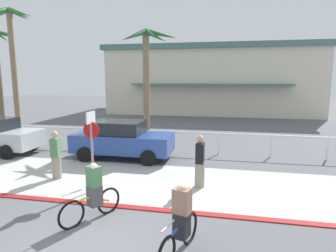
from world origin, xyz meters
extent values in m
plane|color=#5B5B60|center=(0.00, 10.00, 0.00)|extent=(80.00, 80.00, 0.00)
cube|color=beige|center=(0.00, 4.20, 0.01)|extent=(44.00, 4.00, 0.02)
cube|color=maroon|center=(0.00, 2.20, 0.01)|extent=(44.00, 0.24, 0.03)
cube|color=beige|center=(1.06, 27.87, 3.13)|extent=(20.49, 11.75, 6.26)
cube|color=#47706B|center=(1.06, 27.87, 6.51)|extent=(21.09, 12.35, 0.50)
cube|color=#47706B|center=(1.06, 21.50, 3.00)|extent=(14.34, 1.20, 0.16)
cylinder|color=white|center=(0.00, 8.50, 1.00)|extent=(23.58, 0.08, 0.08)
cylinder|color=white|center=(-9.43, 8.50, 0.50)|extent=(0.08, 0.08, 1.00)
cylinder|color=white|center=(-7.07, 8.50, 0.50)|extent=(0.08, 0.08, 1.00)
cylinder|color=white|center=(-4.72, 8.50, 0.50)|extent=(0.08, 0.08, 1.00)
cylinder|color=white|center=(-2.36, 8.50, 0.50)|extent=(0.08, 0.08, 1.00)
cylinder|color=white|center=(0.00, 8.50, 0.50)|extent=(0.08, 0.08, 1.00)
cylinder|color=white|center=(2.36, 8.50, 0.50)|extent=(0.08, 0.08, 1.00)
cylinder|color=white|center=(4.72, 8.50, 0.50)|extent=(0.08, 0.08, 1.00)
cylinder|color=white|center=(7.07, 8.50, 0.50)|extent=(0.08, 0.08, 1.00)
cylinder|color=gray|center=(-1.41, 3.12, 1.10)|extent=(0.08, 0.08, 2.20)
cube|color=white|center=(-1.41, 3.12, 2.38)|extent=(0.04, 0.56, 0.36)
cylinder|color=red|center=(-1.41, 3.12, 1.98)|extent=(0.52, 0.03, 0.52)
cone|color=#2D6B33|center=(-13.01, 13.61, 6.73)|extent=(1.70, 0.32, 0.59)
cone|color=#2D6B33|center=(-13.46, 14.08, 6.71)|extent=(1.05, 1.21, 0.62)
cone|color=#2D6B33|center=(-14.03, 14.48, 6.65)|extent=(0.73, 1.89, 0.75)
cylinder|color=#846B4C|center=(-11.32, 12.13, 3.98)|extent=(0.36, 0.36, 7.96)
cone|color=#387F3D|center=(-10.51, 12.13, 7.71)|extent=(1.71, 0.32, 0.80)
cone|color=#387F3D|center=(-10.83, 12.54, 7.72)|extent=(1.26, 1.13, 0.77)
cone|color=#387F3D|center=(-11.18, 12.89, 7.76)|extent=(0.60, 1.64, 0.70)
cone|color=#387F3D|center=(-11.71, 12.81, 7.81)|extent=(1.09, 1.57, 0.60)
cone|color=#387F3D|center=(-12.15, 12.44, 7.78)|extent=(1.83, 0.93, 0.67)
cone|color=#387F3D|center=(-11.20, 11.46, 7.76)|extent=(0.57, 1.48, 0.70)
cone|color=#387F3D|center=(-10.69, 11.61, 7.82)|extent=(1.50, 1.34, 0.59)
cylinder|color=#846B4C|center=(-1.71, 10.50, 3.03)|extent=(0.36, 0.36, 6.05)
cone|color=#235B2D|center=(-0.85, 10.50, 5.85)|extent=(1.79, 0.32, 0.72)
cone|color=#235B2D|center=(-1.27, 11.05, 5.83)|extent=(1.19, 1.38, 0.74)
cone|color=#235B2D|center=(-1.90, 11.34, 5.90)|extent=(0.71, 1.81, 0.61)
cone|color=#235B2D|center=(-2.33, 10.80, 5.91)|extent=(1.44, 0.92, 0.60)
cone|color=#235B2D|center=(-2.31, 10.21, 5.79)|extent=(1.44, 0.91, 0.82)
cone|color=#235B2D|center=(-1.88, 9.74, 5.80)|extent=(0.68, 1.69, 0.81)
cone|color=#235B2D|center=(-1.27, 9.95, 5.79)|extent=(1.20, 1.39, 0.82)
cylinder|color=black|center=(-6.83, 7.53, 0.33)|extent=(0.66, 0.22, 0.66)
cylinder|color=black|center=(-6.83, 5.73, 0.33)|extent=(0.66, 0.22, 0.66)
cube|color=#284793|center=(-1.83, 6.96, 0.73)|extent=(4.40, 1.80, 0.80)
cube|color=#1E2328|center=(-2.08, 6.96, 1.41)|extent=(2.29, 1.58, 0.56)
cylinder|color=black|center=(-0.42, 7.86, 0.33)|extent=(0.66, 0.22, 0.66)
cylinder|color=black|center=(-0.42, 6.06, 0.33)|extent=(0.66, 0.22, 0.66)
cylinder|color=black|center=(-3.23, 7.86, 0.33)|extent=(0.66, 0.22, 0.66)
cylinder|color=black|center=(-3.23, 6.06, 0.33)|extent=(0.66, 0.22, 0.66)
torus|color=black|center=(-0.88, 0.86, 0.33)|extent=(0.41, 0.65, 0.72)
torus|color=black|center=(-0.34, 1.81, 0.33)|extent=(0.41, 0.65, 0.72)
cylinder|color=gold|center=(-0.50, 1.52, 0.48)|extent=(0.39, 0.62, 0.35)
cylinder|color=gold|center=(-0.77, 1.07, 0.62)|extent=(0.23, 0.36, 0.07)
cylinder|color=gold|center=(-0.55, 1.44, 0.55)|extent=(0.05, 0.05, 0.44)
cylinder|color=silver|center=(-0.86, 0.90, 0.88)|extent=(0.28, 0.45, 0.04)
cube|color=#4C4C51|center=(-0.55, 1.44, 0.61)|extent=(0.40, 0.42, 0.52)
cube|color=#4C7F51|center=(-0.55, 1.44, 1.13)|extent=(0.42, 0.39, 0.52)
sphere|color=beige|center=(-0.55, 1.44, 1.36)|extent=(0.22, 0.22, 0.22)
torus|color=black|center=(1.98, 0.82, 0.33)|extent=(0.26, 0.71, 0.72)
cylinder|color=#2851A8|center=(1.89, 0.50, 0.48)|extent=(0.24, 0.68, 0.35)
cylinder|color=#2851A8|center=(1.74, 0.00, 0.62)|extent=(0.15, 0.38, 0.07)
cylinder|color=#2851A8|center=(1.86, 0.41, 0.55)|extent=(0.05, 0.05, 0.44)
cylinder|color=silver|center=(1.69, -0.18, 0.88)|extent=(0.17, 0.49, 0.04)
cube|color=#232326|center=(1.86, 0.41, 0.61)|extent=(0.36, 0.39, 0.52)
cube|color=#93705B|center=(1.86, 0.41, 1.13)|extent=(0.40, 0.34, 0.52)
sphere|color=#D6A884|center=(1.86, 0.41, 1.36)|extent=(0.22, 0.22, 0.22)
cylinder|color=gray|center=(1.88, 4.13, 0.42)|extent=(0.33, 0.33, 0.84)
cube|color=black|center=(1.88, 4.13, 1.17)|extent=(0.27, 0.41, 0.65)
sphere|color=#D6A884|center=(1.88, 4.13, 1.64)|extent=(0.23, 0.23, 0.23)
cylinder|color=gray|center=(-3.22, 3.93, 0.42)|extent=(0.39, 0.39, 0.83)
cube|color=#4C7F51|center=(-3.22, 3.93, 1.16)|extent=(0.35, 0.45, 0.64)
sphere|color=#D6A884|center=(-3.22, 3.93, 1.62)|extent=(0.23, 0.23, 0.23)
camera|label=1|loc=(2.69, -5.04, 3.58)|focal=30.96mm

